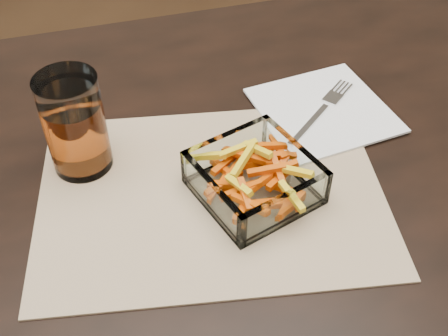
# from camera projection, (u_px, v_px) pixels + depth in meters

# --- Properties ---
(dining_table) EXTENTS (1.60, 0.90, 0.75)m
(dining_table) POSITION_uv_depth(u_px,v_px,m) (246.00, 217.00, 0.83)
(dining_table) COLOR black
(dining_table) RESTS_ON ground
(placemat) EXTENTS (0.50, 0.40, 0.00)m
(placemat) POSITION_uv_depth(u_px,v_px,m) (211.00, 193.00, 0.74)
(placemat) COLOR tan
(placemat) RESTS_ON dining_table
(glass_bowl) EXTENTS (0.17, 0.17, 0.05)m
(glass_bowl) POSITION_uv_depth(u_px,v_px,m) (254.00, 180.00, 0.72)
(glass_bowl) COLOR white
(glass_bowl) RESTS_ON placemat
(tumbler) EXTENTS (0.08, 0.08, 0.14)m
(tumbler) POSITION_uv_depth(u_px,v_px,m) (75.00, 127.00, 0.73)
(tumbler) COLOR white
(tumbler) RESTS_ON placemat
(napkin) EXTENTS (0.21, 0.21, 0.00)m
(napkin) POSITION_uv_depth(u_px,v_px,m) (324.00, 110.00, 0.86)
(napkin) COLOR white
(napkin) RESTS_ON placemat
(fork) EXTENTS (0.15, 0.13, 0.00)m
(fork) POSITION_uv_depth(u_px,v_px,m) (323.00, 109.00, 0.85)
(fork) COLOR silver
(fork) RESTS_ON napkin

